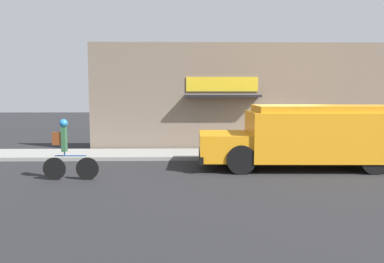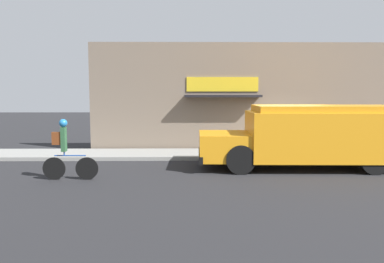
% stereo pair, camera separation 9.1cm
% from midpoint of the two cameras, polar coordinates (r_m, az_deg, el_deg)
% --- Properties ---
extents(ground_plane, '(70.00, 70.00, 0.00)m').
position_cam_midpoint_polar(ground_plane, '(14.21, 13.58, -4.31)').
color(ground_plane, '#232326').
extents(sidewalk, '(28.00, 2.16, 0.14)m').
position_cam_midpoint_polar(sidewalk, '(15.23, 12.56, -3.34)').
color(sidewalk, gray).
rests_on(sidewalk, ground_plane).
extents(storefront, '(15.28, 0.80, 4.58)m').
position_cam_midpoint_polar(storefront, '(16.25, 11.53, 5.13)').
color(storefront, '#756656').
rests_on(storefront, ground_plane).
extents(school_bus, '(6.64, 2.76, 2.07)m').
position_cam_midpoint_polar(school_bus, '(12.86, 17.43, -0.54)').
color(school_bus, orange).
rests_on(school_bus, ground_plane).
extents(cyclist, '(1.59, 0.23, 1.74)m').
position_cam_midpoint_polar(cyclist, '(11.22, -18.88, -2.67)').
color(cyclist, black).
rests_on(cyclist, ground_plane).
extents(trash_bin, '(0.56, 0.56, 0.91)m').
position_cam_midpoint_polar(trash_bin, '(15.69, 12.32, -1.13)').
color(trash_bin, '#2D5138').
rests_on(trash_bin, sidewalk).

